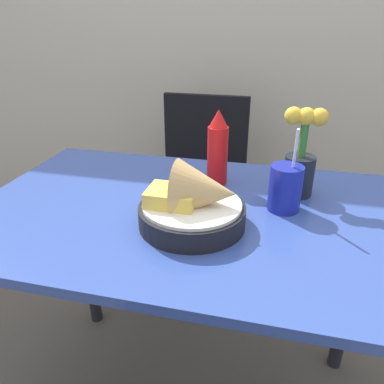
# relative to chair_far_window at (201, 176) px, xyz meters

# --- Properties ---
(dining_table) EXTENTS (1.13, 0.72, 0.77)m
(dining_table) POSITION_rel_chair_far_window_xyz_m (0.13, -0.77, 0.12)
(dining_table) COLOR #334C9E
(dining_table) RESTS_ON ground_plane
(chair_far_window) EXTENTS (0.40, 0.40, 0.90)m
(chair_far_window) POSITION_rel_chair_far_window_xyz_m (0.00, 0.00, 0.00)
(chair_far_window) COLOR black
(chair_far_window) RESTS_ON ground_plane
(food_basket) EXTENTS (0.25, 0.25, 0.16)m
(food_basket) POSITION_rel_chair_far_window_xyz_m (0.17, -0.85, 0.30)
(food_basket) COLOR black
(food_basket) RESTS_ON dining_table
(ketchup_bottle) EXTENTS (0.06, 0.06, 0.22)m
(ketchup_bottle) POSITION_rel_chair_far_window_xyz_m (0.17, -0.59, 0.35)
(ketchup_bottle) COLOR red
(ketchup_bottle) RESTS_ON dining_table
(drink_cup) EXTENTS (0.08, 0.08, 0.22)m
(drink_cup) POSITION_rel_chair_far_window_xyz_m (0.37, -0.72, 0.30)
(drink_cup) COLOR #192399
(drink_cup) RESTS_ON dining_table
(flower_vase) EXTENTS (0.11, 0.08, 0.24)m
(flower_vase) POSITION_rel_chair_far_window_xyz_m (0.41, -0.61, 0.35)
(flower_vase) COLOR black
(flower_vase) RESTS_ON dining_table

